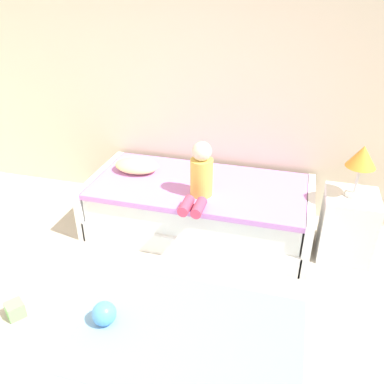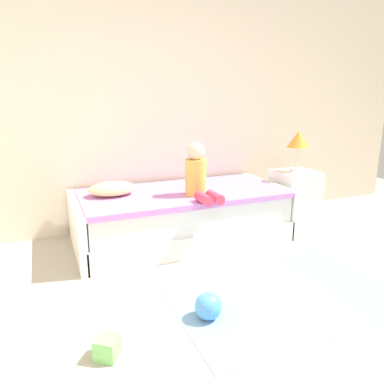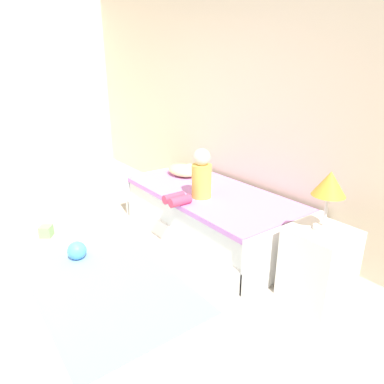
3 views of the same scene
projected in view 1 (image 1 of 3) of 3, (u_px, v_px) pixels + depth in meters
wall_rear at (186, 65)px, 3.86m from camera, size 7.20×0.10×2.90m
bed at (199, 207)px, 3.87m from camera, size 2.11×1.00×0.50m
nightstand at (347, 225)px, 3.50m from camera, size 0.44×0.44×0.60m
table_lamp at (362, 159)px, 3.19m from camera, size 0.24×0.24×0.45m
child_figure at (200, 176)px, 3.44m from camera, size 0.20×0.51×0.50m
pillow at (137, 165)px, 3.95m from camera, size 0.44×0.30×0.13m
toy_ball at (104, 314)px, 2.89m from camera, size 0.18×0.18×0.18m
area_rug at (188, 333)px, 2.84m from camera, size 1.60×1.10×0.01m
toy_block at (15, 310)px, 2.96m from camera, size 0.17×0.17×0.12m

